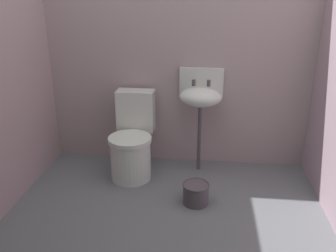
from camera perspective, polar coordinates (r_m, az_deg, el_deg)
name	(u,v)px	position (r m, az deg, el deg)	size (l,w,h in m)	color
ground_plane	(164,227)	(2.89, -0.64, -15.85)	(2.96, 2.62, 0.08)	slate
wall_back	(178,51)	(3.51, 1.65, 11.79)	(2.96, 0.10, 2.26)	#A79293
toilet_near_wall	(132,143)	(3.42, -5.73, -2.73)	(0.40, 0.59, 0.78)	silver
sink	(201,96)	(3.37, 5.23, 4.81)	(0.42, 0.35, 0.99)	#4E474C
bucket	(196,193)	(3.06, 4.45, -10.57)	(0.23, 0.23, 0.18)	#4E474C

